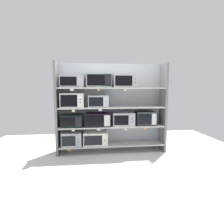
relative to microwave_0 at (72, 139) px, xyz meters
name	(u,v)px	position (x,y,z in m)	size (l,w,h in m)	color
ground	(119,169)	(0.94, -1.00, -0.36)	(6.45, 6.00, 0.02)	silver
back_panel	(111,107)	(0.94, 0.22, 0.70)	(2.65, 0.04, 2.10)	#9EA3A8
upright_left	(57,109)	(-0.31, 0.00, 0.70)	(0.05, 0.40, 2.10)	slate
upright_right	(163,108)	(2.19, 0.00, 0.70)	(0.05, 0.40, 2.10)	slate
shelf_0	(112,145)	(0.94, 0.00, -0.17)	(2.45, 0.40, 0.03)	beige
microwave_0	(72,139)	(0.00, 0.00, 0.00)	(0.45, 0.39, 0.32)	#9BA2A4
microwave_1	(95,138)	(0.54, 0.00, -0.01)	(0.56, 0.37, 0.30)	silver
price_tag_0	(69,150)	(-0.05, -0.20, -0.21)	(0.07, 0.00, 0.04)	orange
shelf_1	(112,126)	(0.94, 0.00, 0.27)	(2.45, 0.40, 0.03)	beige
microwave_2	(72,121)	(0.01, 0.00, 0.43)	(0.47, 0.40, 0.28)	black
microwave_3	(97,119)	(0.59, 0.00, 0.44)	(0.58, 0.41, 0.31)	black
microwave_4	(123,119)	(1.20, 0.00, 0.44)	(0.51, 0.41, 0.31)	#9FA3A7
microwave_5	(145,118)	(1.74, 0.00, 0.45)	(0.46, 0.36, 0.32)	#2D312C
price_tag_1	(73,131)	(0.05, -0.20, 0.24)	(0.06, 0.00, 0.03)	white
price_tag_2	(99,130)	(0.61, -0.20, 0.24)	(0.09, 0.00, 0.03)	white
price_tag_3	(126,129)	(1.23, -0.20, 0.23)	(0.06, 0.00, 0.04)	beige
price_tag_4	(146,129)	(1.69, -0.20, 0.24)	(0.07, 0.00, 0.03)	orange
shelf_2	(112,107)	(0.94, 0.00, 0.72)	(2.45, 0.40, 0.03)	beige
microwave_6	(72,100)	(0.03, 0.00, 0.89)	(0.51, 0.39, 0.32)	silver
microwave_7	(98,101)	(0.61, 0.00, 0.87)	(0.46, 0.37, 0.27)	#B9BEBC
price_tag_5	(73,111)	(0.07, -0.20, 0.68)	(0.06, 0.00, 0.05)	beige
price_tag_6	(100,110)	(0.65, -0.20, 0.68)	(0.07, 0.00, 0.03)	white
shelf_3	(112,88)	(0.94, 0.00, 1.17)	(2.45, 0.40, 0.03)	beige
microwave_8	(72,81)	(0.04, 0.00, 1.32)	(0.52, 0.36, 0.27)	#A0A3AD
microwave_9	(99,80)	(0.63, 0.00, 1.34)	(0.57, 0.35, 0.33)	#9BA7A3
microwave_10	(125,81)	(1.24, 0.00, 1.33)	(0.56, 0.39, 0.30)	#A1A0A3
price_tag_7	(72,90)	(0.05, -0.20, 1.13)	(0.08, 0.00, 0.04)	white
price_tag_8	(99,90)	(0.62, -0.20, 1.13)	(0.05, 0.00, 0.03)	orange
price_tag_9	(125,90)	(1.21, -0.20, 1.13)	(0.05, 0.00, 0.04)	beige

